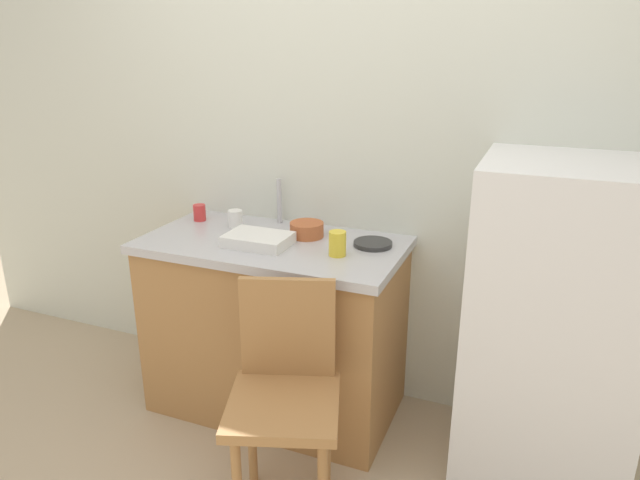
# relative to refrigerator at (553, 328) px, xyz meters

# --- Properties ---
(back_wall) EXTENTS (4.80, 0.10, 2.49)m
(back_wall) POSITION_rel_refrigerator_xyz_m (-0.99, 0.34, 0.59)
(back_wall) COLOR silver
(back_wall) RESTS_ON ground_plane
(cabinet_base) EXTENTS (1.14, 0.60, 0.82)m
(cabinet_base) POSITION_rel_refrigerator_xyz_m (-1.21, -0.01, -0.25)
(cabinet_base) COLOR #A87542
(cabinet_base) RESTS_ON ground_plane
(countertop) EXTENTS (1.18, 0.64, 0.04)m
(countertop) POSITION_rel_refrigerator_xyz_m (-1.21, -0.01, 0.19)
(countertop) COLOR #B7B7BC
(countertop) RESTS_ON cabinet_base
(faucet) EXTENTS (0.02, 0.02, 0.22)m
(faucet) POSITION_rel_refrigerator_xyz_m (-1.30, 0.24, 0.32)
(faucet) COLOR #B7B7BC
(faucet) RESTS_ON countertop
(refrigerator) EXTENTS (0.64, 0.59, 1.31)m
(refrigerator) POSITION_rel_refrigerator_xyz_m (0.00, 0.00, 0.00)
(refrigerator) COLOR white
(refrigerator) RESTS_ON ground_plane
(chair) EXTENTS (0.51, 0.51, 0.89)m
(chair) POSITION_rel_refrigerator_xyz_m (-0.89, -0.56, -0.16)
(chair) COLOR #A87542
(chair) RESTS_ON ground_plane
(dish_tray) EXTENTS (0.28, 0.20, 0.05)m
(dish_tray) POSITION_rel_refrigerator_xyz_m (-1.24, -0.09, 0.23)
(dish_tray) COLOR white
(dish_tray) RESTS_ON countertop
(terracotta_bowl) EXTENTS (0.16, 0.16, 0.07)m
(terracotta_bowl) POSITION_rel_refrigerator_xyz_m (-1.09, 0.10, 0.24)
(terracotta_bowl) COLOR #B25B33
(terracotta_bowl) RESTS_ON countertop
(hotplate) EXTENTS (0.17, 0.17, 0.02)m
(hotplate) POSITION_rel_refrigerator_xyz_m (-0.77, 0.09, 0.22)
(hotplate) COLOR #2D2D2D
(hotplate) RESTS_ON countertop
(cup_yellow) EXTENTS (0.07, 0.07, 0.11)m
(cup_yellow) POSITION_rel_refrigerator_xyz_m (-0.87, -0.08, 0.26)
(cup_yellow) COLOR yellow
(cup_yellow) RESTS_ON countertop
(cup_white) EXTENTS (0.07, 0.07, 0.08)m
(cup_white) POSITION_rel_refrigerator_xyz_m (-1.46, 0.10, 0.25)
(cup_white) COLOR white
(cup_white) RESTS_ON countertop
(cup_red) EXTENTS (0.06, 0.06, 0.08)m
(cup_red) POSITION_rel_refrigerator_xyz_m (-1.68, 0.13, 0.25)
(cup_red) COLOR red
(cup_red) RESTS_ON countertop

